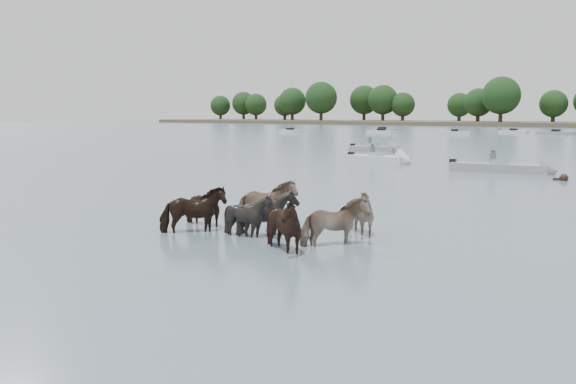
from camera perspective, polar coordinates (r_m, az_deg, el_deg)
The scene contains 8 objects.
ground at distance 17.14m, azimuth 1.91°, elevation -4.08°, with size 400.00×400.00×0.00m, color slate.
shoreline at distance 182.20m, azimuth 9.51°, elevation 6.30°, with size 160.00×30.00×1.00m, color #4C4233.
pony_herd at distance 17.26m, azimuth -2.00°, elevation -2.23°, with size 6.39×4.67×1.58m.
swimming_pony at distance 34.01m, azimuth 23.85°, elevation 1.14°, with size 0.72×0.44×0.44m.
motorboat_a at distance 42.26m, azimuth 9.03°, elevation 2.93°, with size 4.90×1.83×1.92m.
motorboat_b at distance 37.45m, azimuth 19.97°, elevation 2.03°, with size 6.04×2.15×1.92m.
motorboat_f at distance 54.46m, azimuth 8.53°, elevation 3.90°, with size 4.70×1.96×1.92m.
treeline at distance 184.09m, azimuth 9.24°, elevation 8.18°, with size 145.50×23.86×12.43m.
Camera 1 is at (9.22, -14.05, 3.38)m, focal length 38.84 mm.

